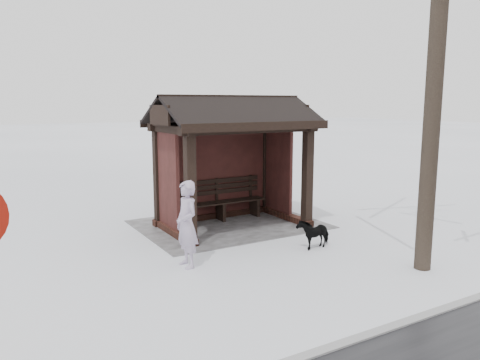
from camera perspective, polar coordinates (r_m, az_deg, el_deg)
name	(u,v)px	position (r m, az deg, el deg)	size (l,w,h in m)	color
ground	(233,226)	(11.21, -0.87, -5.67)	(120.00, 120.00, 0.00)	white
kerb	(428,315)	(7.23, 21.96, -15.05)	(120.00, 0.15, 0.06)	gray
trampled_patch	(229,224)	(11.38, -1.37, -5.40)	(4.20, 3.20, 0.02)	gray
bus_shelter	(229,135)	(10.99, -1.30, 5.49)	(3.60, 2.40, 3.09)	#361C13
pedestrian	(187,224)	(8.40, -6.51, -5.38)	(0.57, 0.37, 1.57)	#B0A0BB
dog	(314,233)	(9.68, 8.96, -6.38)	(0.33, 0.72, 0.61)	black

